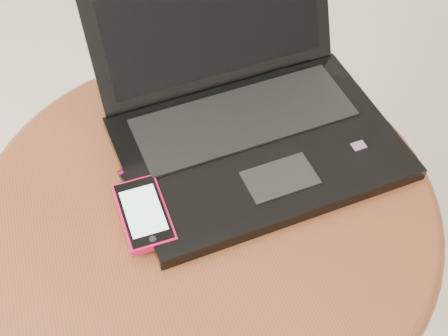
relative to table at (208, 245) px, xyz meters
name	(u,v)px	position (x,y,z in m)	size (l,w,h in m)	color
table	(208,245)	(0.00, 0.00, 0.00)	(0.61, 0.61, 0.48)	brown
laptop	(245,107)	(0.09, 0.11, 0.15)	(0.39, 0.37, 0.23)	black
phone_black	(155,191)	(-0.06, 0.03, 0.11)	(0.08, 0.12, 0.01)	black
phone_pink	(144,213)	(-0.08, -0.01, 0.12)	(0.06, 0.11, 0.01)	#DF0B46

